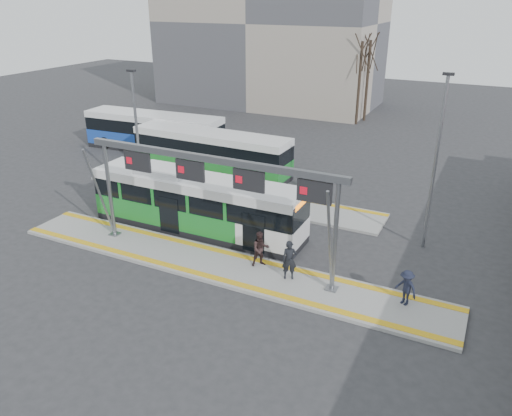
{
  "coord_description": "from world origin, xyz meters",
  "views": [
    {
      "loc": [
        10.71,
        -17.66,
        11.95
      ],
      "look_at": [
        0.52,
        3.0,
        1.97
      ],
      "focal_mm": 35.0,
      "sensor_mm": 36.0,
      "label": 1
    }
  ],
  "objects": [
    {
      "name": "passenger_b",
      "position": [
        1.84,
        0.8,
        1.01
      ],
      "size": [
        1.06,
        1.04,
        1.72
      ],
      "primitive_type": "imported",
      "rotation": [
        0.0,
        0.0,
        0.72
      ],
      "color": "#2E1F1F",
      "rests_on": "platform_main"
    },
    {
      "name": "gantry",
      "position": [
        -0.35,
        0.25,
        4.3
      ],
      "size": [
        13.0,
        1.68,
        5.2
      ],
      "color": "slate",
      "rests_on": "platform_main"
    },
    {
      "name": "tactile_second",
      "position": [
        -4.0,
        9.15,
        0.16
      ],
      "size": [
        20.0,
        0.35,
        0.02
      ],
      "color": "gold",
      "rests_on": "platform_second"
    },
    {
      "name": "tactile_main",
      "position": [
        0.0,
        0.0,
        0.16
      ],
      "size": [
        22.0,
        2.65,
        0.02
      ],
      "color": "gold",
      "rests_on": "platform_main"
    },
    {
      "name": "tree_far",
      "position": [
        -24.52,
        31.3,
        6.56
      ],
      "size": [
        1.4,
        1.4,
        8.66
      ],
      "color": "#382B21",
      "rests_on": "ground"
    },
    {
      "name": "lamp_east",
      "position": [
        8.36,
        6.38,
        4.59
      ],
      "size": [
        0.5,
        0.25,
        8.7
      ],
      "color": "slate",
      "rests_on": "ground"
    },
    {
      "name": "apartment_block",
      "position": [
        -14.0,
        36.0,
        9.21
      ],
      "size": [
        24.5,
        12.5,
        18.4
      ],
      "color": "#A09485",
      "rests_on": "ground"
    },
    {
      "name": "hero_bus",
      "position": [
        -3.08,
        3.07,
        1.5
      ],
      "size": [
        11.97,
        2.64,
        3.28
      ],
      "rotation": [
        0.0,
        0.0,
        0.01
      ],
      "color": "black",
      "rests_on": "ground"
    },
    {
      "name": "lamp_west",
      "position": [
        -8.2,
        4.89,
        4.24
      ],
      "size": [
        0.5,
        0.25,
        8.0
      ],
      "color": "slate",
      "rests_on": "ground"
    },
    {
      "name": "tree_left",
      "position": [
        -1.59,
        32.08,
        6.68
      ],
      "size": [
        1.4,
        1.4,
        8.81
      ],
      "color": "#382B21",
      "rests_on": "ground"
    },
    {
      "name": "platform_main",
      "position": [
        0.0,
        0.0,
        0.07
      ],
      "size": [
        22.0,
        3.0,
        0.15
      ],
      "primitive_type": "cube",
      "color": "gray",
      "rests_on": "ground"
    },
    {
      "name": "ground",
      "position": [
        0.0,
        0.0,
        0.0
      ],
      "size": [
        120.0,
        120.0,
        0.0
      ],
      "primitive_type": "plane",
      "color": "#2D2D30",
      "rests_on": "ground"
    },
    {
      "name": "passenger_a",
      "position": [
        3.49,
        0.32,
        1.06
      ],
      "size": [
        0.79,
        0.68,
        1.82
      ],
      "primitive_type": "imported",
      "rotation": [
        0.0,
        0.0,
        0.46
      ],
      "color": "black",
      "rests_on": "platform_main"
    },
    {
      "name": "bg_bus_green",
      "position": [
        -7.3,
        11.6,
        1.45
      ],
      "size": [
        11.83,
        2.74,
        2.94
      ],
      "rotation": [
        0.0,
        0.0,
        -0.02
      ],
      "color": "black",
      "rests_on": "ground"
    },
    {
      "name": "platform_second",
      "position": [
        -4.0,
        8.0,
        0.07
      ],
      "size": [
        20.0,
        3.0,
        0.15
      ],
      "primitive_type": "cube",
      "color": "gray",
      "rests_on": "ground"
    },
    {
      "name": "passenger_c",
      "position": [
        8.53,
        0.56,
        0.93
      ],
      "size": [
        1.16,
        0.98,
        1.56
      ],
      "primitive_type": "imported",
      "rotation": [
        0.0,
        0.0,
        -0.48
      ],
      "color": "black",
      "rests_on": "platform_main"
    },
    {
      "name": "bg_bus_blue",
      "position": [
        -14.21,
        14.15,
        1.5
      ],
      "size": [
        11.77,
        3.27,
        3.03
      ],
      "rotation": [
        0.0,
        0.0,
        0.06
      ],
      "color": "black",
      "rests_on": "ground"
    },
    {
      "name": "tree_mid",
      "position": [
        -1.89,
        30.22,
        6.7
      ],
      "size": [
        1.4,
        1.4,
        8.84
      ],
      "color": "#382B21",
      "rests_on": "ground"
    }
  ]
}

